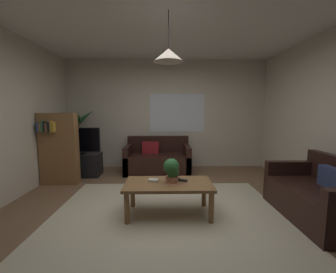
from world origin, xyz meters
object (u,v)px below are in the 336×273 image
(pendant_lamp, at_px, (169,55))
(coffee_table, at_px, (169,187))
(tv, at_px, (78,140))
(potted_palm_corner, at_px, (79,142))
(couch_under_window, at_px, (158,160))
(remote_on_table_0, at_px, (182,180))
(book_on_table_0, at_px, (153,180))
(couch_right_side, at_px, (320,199))
(bookshelf_corner, at_px, (59,148))
(remote_on_table_1, at_px, (174,179))
(tv_stand, at_px, (80,165))
(potted_plant_on_table, at_px, (172,170))

(pendant_lamp, bearing_deg, coffee_table, -84.05)
(tv, bearing_deg, potted_palm_corner, 109.85)
(couch_under_window, relative_size, remote_on_table_0, 9.37)
(book_on_table_0, distance_m, tv, 2.47)
(couch_right_side, height_order, bookshelf_corner, bookshelf_corner)
(remote_on_table_1, bearing_deg, couch_under_window, -18.05)
(tv_stand, bearing_deg, potted_plant_on_table, -42.13)
(couch_right_side, bearing_deg, potted_palm_corner, -120.35)
(coffee_table, relative_size, potted_plant_on_table, 3.59)
(coffee_table, xyz_separation_m, remote_on_table_0, (0.18, 0.07, 0.08))
(tv_stand, bearing_deg, couch_under_window, 9.33)
(potted_palm_corner, xyz_separation_m, pendant_lamp, (2.10, -2.25, 1.46))
(book_on_table_0, bearing_deg, bookshelf_corner, 147.07)
(pendant_lamp, bearing_deg, potted_plant_on_table, 35.14)
(tv_stand, bearing_deg, couch_right_side, -26.67)
(tv, bearing_deg, pendant_lamp, -42.89)
(potted_plant_on_table, xyz_separation_m, pendant_lamp, (-0.04, -0.03, 1.52))
(potted_palm_corner, distance_m, bookshelf_corner, 0.95)
(bookshelf_corner, bearing_deg, couch_under_window, 22.90)
(couch_right_side, bearing_deg, tv_stand, -116.67)
(coffee_table, xyz_separation_m, tv, (-1.94, 1.80, 0.41))
(remote_on_table_0, relative_size, remote_on_table_1, 1.00)
(couch_under_window, distance_m, bookshelf_corner, 2.11)
(tv_stand, xyz_separation_m, potted_palm_corner, (-0.16, 0.42, 0.44))
(potted_plant_on_table, distance_m, potted_palm_corner, 3.08)
(remote_on_table_0, bearing_deg, couch_under_window, 35.39)
(bookshelf_corner, bearing_deg, couch_right_side, -19.48)
(book_on_table_0, relative_size, bookshelf_corner, 0.10)
(coffee_table, height_order, book_on_table_0, book_on_table_0)
(remote_on_table_1, bearing_deg, potted_plant_on_table, 127.17)
(book_on_table_0, relative_size, remote_on_table_1, 0.86)
(coffee_table, bearing_deg, tv_stand, 136.77)
(tv_stand, relative_size, bookshelf_corner, 0.64)
(tv_stand, bearing_deg, coffee_table, -43.23)
(potted_plant_on_table, bearing_deg, potted_palm_corner, 134.04)
(book_on_table_0, height_order, potted_plant_on_table, potted_plant_on_table)
(tv_stand, bearing_deg, bookshelf_corner, -109.52)
(book_on_table_0, distance_m, bookshelf_corner, 2.29)
(tv_stand, xyz_separation_m, tv, (0.00, -0.02, 0.55))
(remote_on_table_1, distance_m, tv_stand, 2.66)
(remote_on_table_1, bearing_deg, book_on_table_0, 71.52)
(tv, height_order, bookshelf_corner, bookshelf_corner)
(couch_under_window, bearing_deg, remote_on_table_1, -81.49)
(coffee_table, xyz_separation_m, book_on_table_0, (-0.22, 0.06, 0.08))
(pendant_lamp, bearing_deg, remote_on_table_0, 20.59)
(tv_stand, xyz_separation_m, bookshelf_corner, (-0.19, -0.52, 0.47))
(coffee_table, height_order, potted_plant_on_table, potted_plant_on_table)
(couch_right_side, xyz_separation_m, bookshelf_corner, (-4.14, 1.46, 0.44))
(coffee_table, bearing_deg, bookshelf_corner, 148.52)
(couch_under_window, xyz_separation_m, coffee_table, (0.22, -2.11, 0.11))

